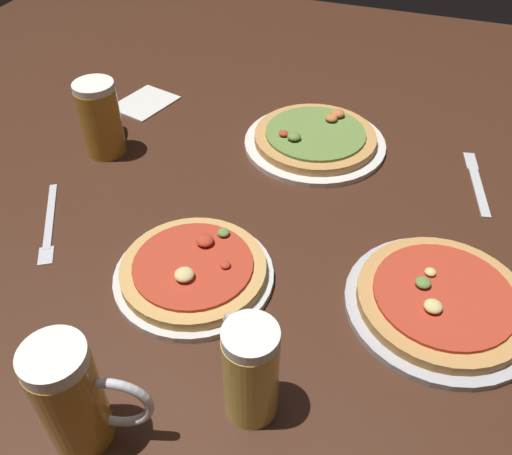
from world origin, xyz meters
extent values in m
cube|color=#3D2114|center=(0.00, 0.00, -0.01)|extent=(2.40, 2.40, 0.03)
cylinder|color=#B2B2B7|center=(0.33, -0.06, 0.01)|extent=(0.30, 0.30, 0.01)
cylinder|color=tan|center=(0.33, -0.06, 0.02)|extent=(0.27, 0.27, 0.02)
cylinder|color=#B73823|center=(0.33, -0.06, 0.03)|extent=(0.22, 0.22, 0.01)
ellipsoid|color=#DBC67A|center=(0.32, -0.10, 0.04)|extent=(0.03, 0.03, 0.01)
ellipsoid|color=olive|center=(0.30, -0.06, 0.04)|extent=(0.03, 0.03, 0.01)
ellipsoid|color=#DBC67A|center=(0.31, -0.03, 0.04)|extent=(0.02, 0.02, 0.01)
cylinder|color=silver|center=(0.02, 0.32, 0.01)|extent=(0.31, 0.31, 0.01)
cylinder|color=tan|center=(0.02, 0.32, 0.02)|extent=(0.27, 0.27, 0.02)
cylinder|color=olive|center=(0.02, 0.32, 0.03)|extent=(0.22, 0.22, 0.01)
ellipsoid|color=olive|center=(0.05, 0.41, 0.04)|extent=(0.02, 0.02, 0.01)
ellipsoid|color=#C67038|center=(0.04, 0.38, 0.04)|extent=(0.03, 0.03, 0.01)
ellipsoid|color=#C67038|center=(0.05, 0.40, 0.04)|extent=(0.03, 0.03, 0.02)
ellipsoid|color=#B73823|center=(-0.04, 0.28, 0.04)|extent=(0.02, 0.02, 0.01)
ellipsoid|color=olive|center=(-0.01, 0.28, 0.04)|extent=(0.03, 0.03, 0.01)
cylinder|color=silver|center=(-0.06, -0.13, 0.01)|extent=(0.27, 0.27, 0.01)
cylinder|color=tan|center=(-0.06, -0.13, 0.02)|extent=(0.24, 0.24, 0.02)
cylinder|color=#B73823|center=(-0.06, -0.13, 0.03)|extent=(0.20, 0.20, 0.01)
ellipsoid|color=#DBC67A|center=(-0.06, -0.17, 0.04)|extent=(0.03, 0.03, 0.02)
ellipsoid|color=#B73823|center=(-0.06, -0.08, 0.04)|extent=(0.03, 0.03, 0.01)
ellipsoid|color=olive|center=(-0.04, -0.05, 0.04)|extent=(0.02, 0.02, 0.01)
ellipsoid|color=#B73823|center=(-0.01, -0.12, 0.04)|extent=(0.02, 0.02, 0.01)
cylinder|color=#B27A23|center=(-0.08, -0.43, 0.08)|extent=(0.08, 0.08, 0.16)
cylinder|color=white|center=(-0.08, -0.43, 0.17)|extent=(0.08, 0.08, 0.02)
torus|color=silver|center=(-0.03, -0.42, 0.08)|extent=(0.10, 0.04, 0.10)
cylinder|color=gold|center=(0.11, -0.32, 0.07)|extent=(0.07, 0.07, 0.15)
cylinder|color=white|center=(0.11, -0.32, 0.15)|extent=(0.07, 0.07, 0.02)
torus|color=silver|center=(0.08, -0.29, 0.07)|extent=(0.07, 0.08, 0.09)
cylinder|color=#B27A23|center=(-0.40, 0.15, 0.07)|extent=(0.09, 0.09, 0.15)
cylinder|color=white|center=(-0.40, 0.15, 0.15)|extent=(0.08, 0.08, 0.01)
torus|color=silver|center=(-0.42, 0.20, 0.07)|extent=(0.05, 0.09, 0.09)
cube|color=silver|center=(-0.42, 0.36, 0.00)|extent=(0.15, 0.17, 0.01)
cube|color=silver|center=(-0.39, -0.08, 0.00)|extent=(0.11, 0.17, 0.01)
cube|color=silver|center=(-0.33, -0.17, 0.00)|extent=(0.04, 0.05, 0.00)
cube|color=silver|center=(0.38, 0.28, 0.00)|extent=(0.05, 0.17, 0.01)
cube|color=silver|center=(0.36, 0.38, 0.00)|extent=(0.04, 0.06, 0.00)
camera|label=1|loc=(0.24, -0.68, 0.67)|focal=38.03mm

